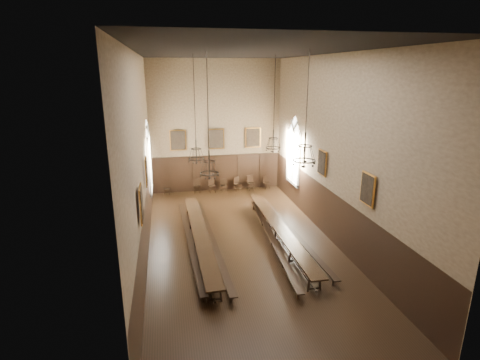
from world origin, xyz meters
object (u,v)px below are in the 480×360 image
object	(u,v)px
bench_right_outer	(293,235)
chandelier_front_left	(209,164)
chair_3	(212,188)
chandelier_back_left	(196,152)
chair_6	(251,185)
table_left	(200,239)
chandelier_back_right	(273,141)
table_right	(280,234)
chair_7	(266,185)
chair_2	(197,189)
chair_4	(224,188)
bench_left_inner	(211,240)
chair_5	(237,186)
bench_left_outer	(190,242)
bench_right_inner	(271,239)
chair_0	(167,191)
chandelier_front_right	(304,154)

from	to	relation	value
bench_right_outer	chandelier_front_left	distance (m)	6.61
chair_3	bench_right_outer	bearing A→B (deg)	-75.13
chandelier_back_left	chair_6	bearing A→B (deg)	55.59
table_left	chandelier_back_right	distance (m)	6.50
table_right	chandelier_back_left	bearing A→B (deg)	150.11
bench_right_outer	chair_7	bearing A→B (deg)	84.05
chandelier_front_left	chair_7	bearing A→B (deg)	63.59
chair_2	chair_4	size ratio (longest dim) A/B	1.09
bench_left_inner	chair_5	world-z (taller)	chair_5
chair_4	chair_6	bearing A→B (deg)	-2.28
bench_left_outer	chair_2	size ratio (longest dim) A/B	10.44
chair_4	chandelier_back_left	xyz separation A→B (m)	(-2.34, -6.26, 4.01)
bench_right_outer	chair_4	distance (m)	8.74
table_right	bench_right_inner	distance (m)	0.57
table_right	chair_2	world-z (taller)	chair_2
bench_right_outer	chair_3	bearing A→B (deg)	109.82
table_right	chair_2	distance (m)	9.21
bench_left_outer	chair_3	xyz separation A→B (m)	(2.13, 8.28, 0.01)
chair_0	chandelier_front_right	world-z (taller)	chandelier_front_right
bench_left_inner	chair_2	distance (m)	8.44
bench_right_inner	chair_3	world-z (taller)	chair_3
chair_3	chair_4	xyz separation A→B (m)	(0.82, -0.03, -0.03)
bench_left_inner	bench_right_outer	xyz separation A→B (m)	(4.14, -0.12, -0.03)
bench_left_outer	chandelier_back_left	world-z (taller)	chandelier_back_left
bench_right_inner	chair_6	world-z (taller)	chair_6
table_right	bench_right_outer	world-z (taller)	table_right
table_right	chair_4	bearing A→B (deg)	100.04
chair_0	chair_5	distance (m)	4.95
bench_right_inner	chair_2	world-z (taller)	chair_2
table_right	chandelier_front_left	xyz separation A→B (m)	(-3.69, -2.15, 4.29)
chair_7	chandelier_front_left	distance (m)	12.73
chandelier_front_right	table_left	bearing A→B (deg)	144.06
chandelier_front_left	table_left	bearing A→B (deg)	96.69
chair_6	chandelier_front_right	distance (m)	12.24
chair_7	chandelier_front_left	size ratio (longest dim) A/B	0.18
bench_left_inner	chair_6	bearing A→B (deg)	65.11
bench_left_outer	table_right	bearing A→B (deg)	-2.75
chair_5	chandelier_back_left	world-z (taller)	chandelier_back_left
chair_6	chandelier_back_right	distance (m)	7.24
table_left	bench_right_outer	world-z (taller)	table_left
chair_0	chandelier_back_left	xyz separation A→B (m)	(1.61, -6.34, 4.01)
bench_left_inner	chair_6	world-z (taller)	chair_6
chair_2	chair_3	xyz separation A→B (m)	(1.04, -0.08, 0.01)
chair_2	chair_5	distance (m)	2.86
chair_6	chandelier_front_left	world-z (taller)	chandelier_front_left
chandelier_back_left	chandelier_front_right	bearing A→B (deg)	-52.12
chair_0	chandelier_front_right	bearing A→B (deg)	-61.58
bench_left_inner	chair_2	bearing A→B (deg)	89.66
bench_left_inner	bench_right_outer	bearing A→B (deg)	-1.66
chair_3	chandelier_back_right	size ratio (longest dim) A/B	0.20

